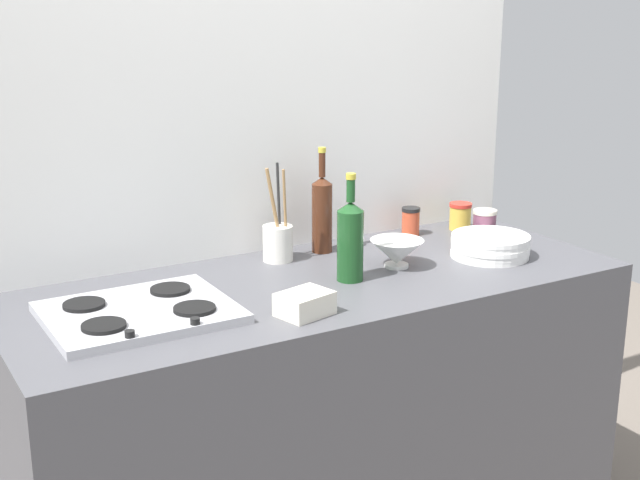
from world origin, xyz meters
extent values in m
cube|color=#4C4C51|center=(0.00, 0.00, 0.45)|extent=(1.80, 0.70, 0.90)
cube|color=white|center=(0.00, 0.38, 1.15)|extent=(1.90, 0.06, 2.30)
cube|color=#B2B2B7|center=(-0.55, -0.02, 0.91)|extent=(0.46, 0.38, 0.02)
cylinder|color=black|center=(-0.66, -0.11, 0.93)|extent=(0.11, 0.11, 0.01)
cylinder|color=black|center=(-0.43, -0.11, 0.93)|extent=(0.11, 0.11, 0.01)
cylinder|color=black|center=(-0.66, 0.06, 0.93)|extent=(0.11, 0.11, 0.01)
cylinder|color=black|center=(-0.43, 0.06, 0.93)|extent=(0.11, 0.11, 0.01)
cylinder|color=black|center=(-0.63, -0.20, 0.93)|extent=(0.02, 0.02, 0.02)
cylinder|color=black|center=(-0.47, -0.20, 0.93)|extent=(0.02, 0.02, 0.02)
cylinder|color=white|center=(0.58, -0.07, 0.91)|extent=(0.24, 0.24, 0.01)
cylinder|color=white|center=(0.58, -0.07, 0.92)|extent=(0.24, 0.24, 0.01)
cylinder|color=white|center=(0.58, -0.07, 0.94)|extent=(0.24, 0.24, 0.01)
cylinder|color=white|center=(0.58, -0.07, 0.95)|extent=(0.24, 0.24, 0.01)
cylinder|color=white|center=(0.58, -0.07, 0.96)|extent=(0.24, 0.24, 0.01)
cylinder|color=#19471E|center=(0.08, -0.04, 1.00)|extent=(0.08, 0.08, 0.20)
cone|color=#19471E|center=(0.08, -0.04, 1.12)|extent=(0.08, 0.08, 0.03)
cylinder|color=#19471E|center=(0.08, -0.04, 1.16)|extent=(0.02, 0.02, 0.06)
cylinder|color=gold|center=(0.08, -0.04, 1.20)|extent=(0.03, 0.03, 0.02)
cylinder|color=#472314|center=(0.15, 0.25, 1.01)|extent=(0.06, 0.06, 0.22)
cone|color=#472314|center=(0.15, 0.25, 1.13)|extent=(0.06, 0.06, 0.02)
cylinder|color=#472314|center=(0.15, 0.25, 1.18)|extent=(0.02, 0.02, 0.08)
cylinder|color=gold|center=(0.15, 0.25, 1.23)|extent=(0.02, 0.02, 0.02)
cylinder|color=white|center=(0.26, -0.01, 0.91)|extent=(0.07, 0.07, 0.01)
cone|color=white|center=(0.26, -0.01, 0.95)|extent=(0.16, 0.16, 0.07)
cube|color=silver|center=(-0.18, -0.22, 0.93)|extent=(0.15, 0.13, 0.06)
cylinder|color=silver|center=(-0.02, 0.23, 0.96)|extent=(0.09, 0.09, 0.11)
cylinder|color=#997247|center=(-0.03, 0.23, 1.07)|extent=(0.05, 0.02, 0.25)
cylinder|color=#997247|center=(0.00, 0.21, 1.07)|extent=(0.03, 0.03, 0.25)
cylinder|color=#262626|center=(0.00, 0.25, 1.07)|extent=(0.01, 0.02, 0.26)
cylinder|color=gold|center=(0.70, 0.24, 0.94)|extent=(0.07, 0.07, 0.08)
cylinder|color=red|center=(0.70, 0.24, 0.99)|extent=(0.08, 0.08, 0.01)
cylinder|color=#66384C|center=(0.66, 0.06, 0.95)|extent=(0.08, 0.08, 0.10)
cylinder|color=beige|center=(0.66, 0.06, 1.01)|extent=(0.08, 0.08, 0.01)
cylinder|color=#C64C2D|center=(0.51, 0.26, 0.94)|extent=(0.06, 0.06, 0.08)
cylinder|color=black|center=(0.51, 0.26, 0.99)|extent=(0.06, 0.06, 0.01)
camera|label=1|loc=(-1.19, -2.04, 1.69)|focal=48.61mm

